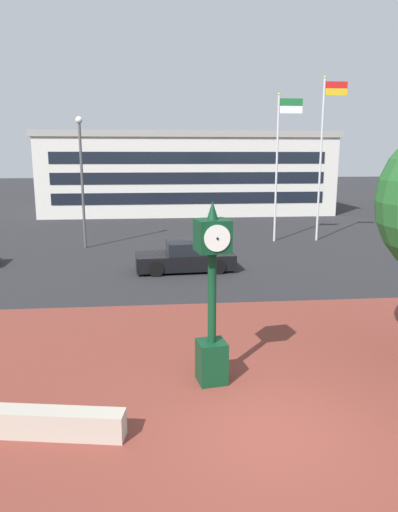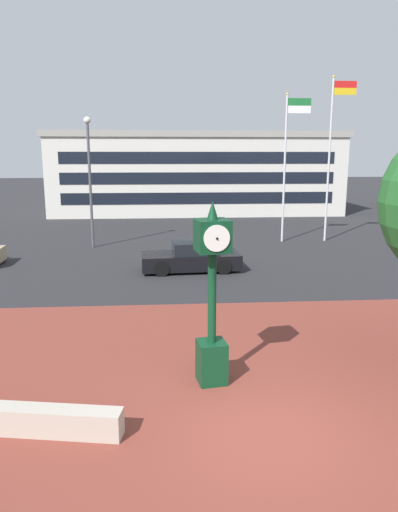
{
  "view_description": "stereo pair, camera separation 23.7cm",
  "coord_description": "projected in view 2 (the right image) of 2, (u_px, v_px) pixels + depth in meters",
  "views": [
    {
      "loc": [
        -2.05,
        -7.45,
        4.88
      ],
      "look_at": [
        -1.12,
        2.06,
        2.83
      ],
      "focal_mm": 33.0,
      "sensor_mm": 36.0,
      "label": 1
    },
    {
      "loc": [
        -1.81,
        -7.47,
        4.88
      ],
      "look_at": [
        -1.12,
        2.06,
        2.83
      ],
      "focal_mm": 33.0,
      "sensor_mm": 36.0,
      "label": 2
    }
  ],
  "objects": [
    {
      "name": "plaza_brick_paving",
      "position": [
        251.0,
        385.0,
        10.19
      ],
      "size": [
        44.0,
        11.58,
        0.01
      ],
      "primitive_type": "cube",
      "color": "brown",
      "rests_on": "ground"
    },
    {
      "name": "ground_plane",
      "position": [
        269.0,
        433.0,
        8.44
      ],
      "size": [
        200.0,
        200.0,
        0.0
      ],
      "primitive_type": "plane",
      "color": "#262628"
    },
    {
      "name": "civic_building",
      "position": [
        194.0,
        172.0,
        43.67
      ],
      "size": [
        24.4,
        14.41,
        6.77
      ],
      "color": "beige",
      "rests_on": "ground"
    },
    {
      "name": "street_lamp_post",
      "position": [
        89.0,
        169.0,
        24.64
      ],
      "size": [
        0.36,
        0.36,
        6.83
      ],
      "color": "#4C4C51",
      "rests_on": "ground"
    },
    {
      "name": "planter_wall",
      "position": [
        34.0,
        420.0,
        8.4
      ],
      "size": [
        3.22,
        0.94,
        0.5
      ],
      "primitive_type": "cube",
      "rotation": [
        0.0,
        0.0,
        -0.17
      ],
      "color": "#ADA393",
      "rests_on": "ground"
    },
    {
      "name": "flagpole_primary",
      "position": [
        287.0,
        158.0,
        26.29
      ],
      "size": [
        1.42,
        0.14,
        8.22
      ],
      "color": "silver",
      "rests_on": "ground"
    },
    {
      "name": "flagpole_secondary",
      "position": [
        331.0,
        150.0,
        26.38
      ],
      "size": [
        1.39,
        0.14,
        9.15
      ],
      "color": "silver",
      "rests_on": "ground"
    },
    {
      "name": "street_clock",
      "position": [
        212.0,
        299.0,
        9.97
      ],
      "size": [
        0.76,
        0.8,
        3.99
      ],
      "rotation": [
        0.0,
        0.0,
        0.16
      ],
      "color": "#0C381E",
      "rests_on": "ground"
    },
    {
      "name": "car_street_mid",
      "position": [
        192.0,
        258.0,
        20.25
      ],
      "size": [
        4.28,
        2.03,
        1.28
      ],
      "rotation": [
        0.0,
        0.0,
        1.63
      ],
      "color": "black",
      "rests_on": "ground"
    }
  ]
}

